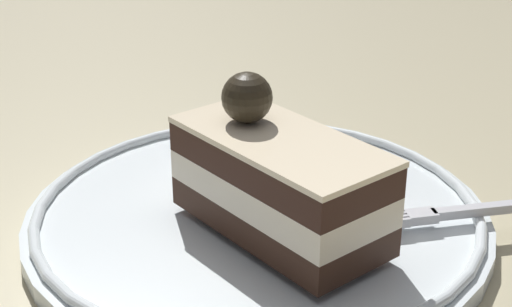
{
  "coord_description": "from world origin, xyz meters",
  "views": [
    {
      "loc": [
        0.31,
        0.23,
        0.21
      ],
      "look_at": [
        0.0,
        0.03,
        0.05
      ],
      "focal_mm": 53.77,
      "sensor_mm": 36.0,
      "label": 1
    }
  ],
  "objects_px": {
    "cake_slice": "(278,179)",
    "whipped_cream_dollop": "(233,131)",
    "dessert_plate": "(256,216)",
    "fork": "(452,213)"
  },
  "relations": [
    {
      "from": "dessert_plate",
      "to": "whipped_cream_dollop",
      "type": "relative_size",
      "value": 6.06
    },
    {
      "from": "whipped_cream_dollop",
      "to": "fork",
      "type": "height_order",
      "value": "whipped_cream_dollop"
    },
    {
      "from": "dessert_plate",
      "to": "cake_slice",
      "type": "height_order",
      "value": "cake_slice"
    },
    {
      "from": "cake_slice",
      "to": "whipped_cream_dollop",
      "type": "bearing_deg",
      "value": -129.43
    },
    {
      "from": "cake_slice",
      "to": "fork",
      "type": "xyz_separation_m",
      "value": [
        -0.06,
        0.07,
        -0.02
      ]
    },
    {
      "from": "dessert_plate",
      "to": "whipped_cream_dollop",
      "type": "height_order",
      "value": "whipped_cream_dollop"
    },
    {
      "from": "dessert_plate",
      "to": "cake_slice",
      "type": "distance_m",
      "value": 0.04
    },
    {
      "from": "cake_slice",
      "to": "whipped_cream_dollop",
      "type": "height_order",
      "value": "cake_slice"
    },
    {
      "from": "whipped_cream_dollop",
      "to": "dessert_plate",
      "type": "bearing_deg",
      "value": 47.29
    },
    {
      "from": "dessert_plate",
      "to": "fork",
      "type": "distance_m",
      "value": 0.1
    }
  ]
}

